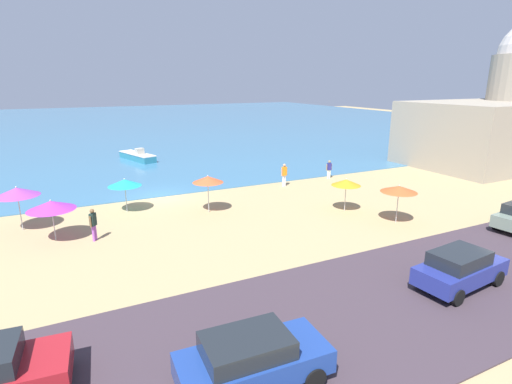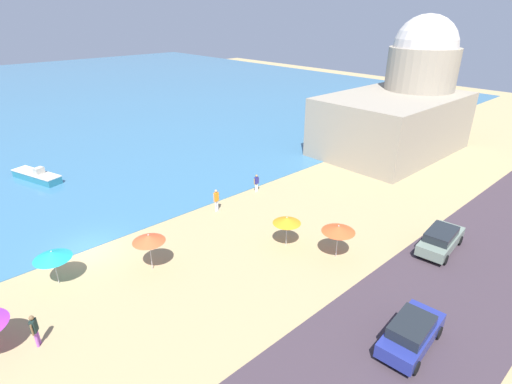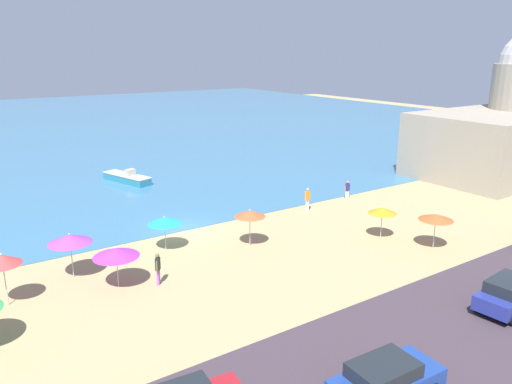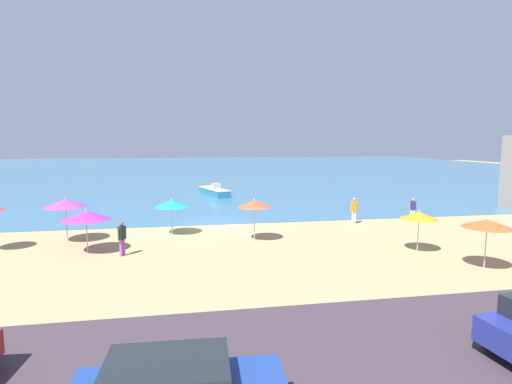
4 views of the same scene
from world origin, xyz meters
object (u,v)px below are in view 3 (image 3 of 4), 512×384
object	(u,v)px
beach_umbrella_7	(70,239)
skiff_nearshore	(127,178)
beach_umbrella_4	(116,252)
parked_car_3	(386,380)
beach_umbrella_8	(382,210)
parked_car_0	(510,293)
harbor_fortress	(512,123)
bather_1	(347,189)
beach_umbrella_2	(164,220)
bather_2	(158,267)
beach_umbrella_5	(250,214)
beach_umbrella_6	(2,260)
bather_0	(307,198)
beach_umbrella_3	(436,217)

from	to	relation	value
beach_umbrella_7	skiff_nearshore	bearing A→B (deg)	61.99
beach_umbrella_4	parked_car_3	xyz separation A→B (m)	(4.76, -13.89, -1.07)
beach_umbrella_7	parked_car_3	world-z (taller)	beach_umbrella_7
beach_umbrella_8	parked_car_0	distance (m)	10.25
parked_car_3	harbor_fortress	size ratio (longest dim) A/B	0.25
bather_1	harbor_fortress	distance (m)	20.86
beach_umbrella_2	bather_2	distance (m)	4.88
beach_umbrella_8	skiff_nearshore	bearing A→B (deg)	110.86
beach_umbrella_2	parked_car_3	bearing A→B (deg)	-87.92
beach_umbrella_5	beach_umbrella_7	bearing A→B (deg)	171.29
beach_umbrella_4	beach_umbrella_8	xyz separation A→B (m)	(16.72, -2.77, -0.04)
beach_umbrella_6	beach_umbrella_7	distance (m)	3.72
beach_umbrella_7	bather_2	world-z (taller)	beach_umbrella_7
bather_0	harbor_fortress	bearing A→B (deg)	-2.82
beach_umbrella_2	beach_umbrella_6	xyz separation A→B (m)	(-9.23, -2.17, 0.46)
beach_umbrella_7	harbor_fortress	size ratio (longest dim) A/B	0.15
parked_car_0	beach_umbrella_2	bearing A→B (deg)	123.02
beach_umbrella_3	parked_car_0	xyz separation A→B (m)	(-3.51, -6.86, -1.18)
beach_umbrella_3	bather_2	size ratio (longest dim) A/B	1.33
bather_2	skiff_nearshore	xyz separation A→B (m)	(6.04, 21.34, -0.53)
beach_umbrella_2	bather_0	bearing A→B (deg)	4.93
bather_1	skiff_nearshore	size ratio (longest dim) A/B	0.27
bather_1	skiff_nearshore	world-z (taller)	bather_1
beach_umbrella_5	beach_umbrella_6	distance (m)	13.91
bather_2	bather_0	bearing A→B (deg)	19.94
beach_umbrella_8	bather_2	bearing A→B (deg)	172.96
beach_umbrella_2	beach_umbrella_6	bearing A→B (deg)	-166.75
parked_car_0	bather_0	bearing A→B (deg)	83.96
beach_umbrella_3	skiff_nearshore	xyz separation A→B (m)	(-10.16, 26.27, -1.61)
beach_umbrella_8	beach_umbrella_6	bearing A→B (deg)	169.95
beach_umbrella_2	parked_car_0	size ratio (longest dim) A/B	0.52
beach_umbrella_5	parked_car_3	size ratio (longest dim) A/B	0.57
beach_umbrella_4	harbor_fortress	xyz separation A→B (m)	(41.50, 3.08, 2.99)
beach_umbrella_4	beach_umbrella_5	size ratio (longest dim) A/B	0.99
beach_umbrella_2	beach_umbrella_6	world-z (taller)	beach_umbrella_6
beach_umbrella_6	harbor_fortress	xyz separation A→B (m)	(46.60, 1.98, 2.55)
beach_umbrella_4	beach_umbrella_8	bearing A→B (deg)	-9.42
beach_umbrella_4	harbor_fortress	distance (m)	41.72
skiff_nearshore	beach_umbrella_5	bearing A→B (deg)	-87.31
beach_umbrella_5	beach_umbrella_6	bearing A→B (deg)	179.10
parked_car_0	beach_umbrella_5	bearing A→B (deg)	112.82
harbor_fortress	beach_umbrella_7	bearing A→B (deg)	-179.20
beach_umbrella_7	skiff_nearshore	world-z (taller)	beach_umbrella_7
beach_umbrella_2	beach_umbrella_4	world-z (taller)	beach_umbrella_4
bather_1	bather_2	distance (m)	20.14
beach_umbrella_4	parked_car_0	size ratio (longest dim) A/B	0.57
parked_car_3	beach_umbrella_5	bearing A→B (deg)	74.66
beach_umbrella_8	harbor_fortress	xyz separation A→B (m)	(24.78, 5.85, 3.03)
bather_2	parked_car_3	distance (m)	13.28
beach_umbrella_6	bather_0	world-z (taller)	beach_umbrella_6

